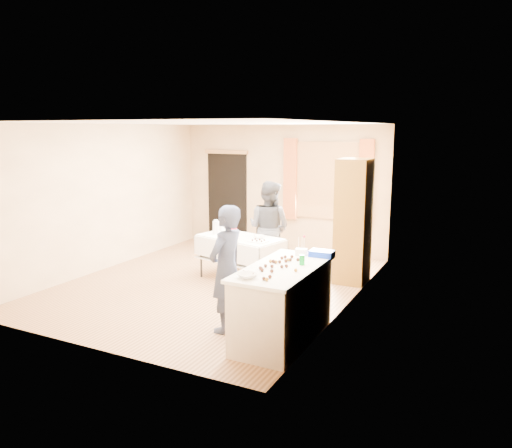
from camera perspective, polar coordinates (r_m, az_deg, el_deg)
The scene contains 29 objects.
floor at distance 8.31m, azimuth -4.81°, elevation -6.86°, with size 4.50×5.50×0.02m, color #9E7047.
ceiling at distance 7.92m, azimuth -5.11°, elevation 11.50°, with size 4.50×5.50×0.02m, color white.
wall_back at distance 10.45m, azimuth 2.98°, elevation 4.15°, with size 4.50×0.02×2.60m, color tan.
wall_front at distance 5.88m, azimuth -19.12°, elevation -1.66°, with size 4.50×0.02×2.60m, color tan.
wall_left at distance 9.39m, azimuth -16.83°, elevation 2.95°, with size 0.02×5.50×2.60m, color tan.
wall_right at distance 7.11m, azimuth 10.78°, elevation 0.84°, with size 0.02×5.50×2.60m, color tan.
window_frame at distance 10.03m, azimuth 8.16°, elevation 4.93°, with size 1.32×0.06×1.52m, color olive.
window_pane at distance 10.02m, azimuth 8.13°, elevation 4.93°, with size 1.20×0.02×1.40m, color white.
curtain_left at distance 10.26m, azimuth 3.92°, elevation 5.14°, with size 0.28×0.06×1.65m, color #A95227.
curtain_right at distance 9.77m, azimuth 12.42°, elevation 4.63°, with size 0.28×0.06×1.65m, color #A95227.
doorway at distance 11.04m, azimuth -3.30°, elevation 2.94°, with size 0.95×0.04×2.00m, color black.
door_lintel at distance 10.92m, azimuth -3.44°, elevation 8.23°, with size 1.05×0.06×0.08m, color olive.
cabinet at distance 8.31m, azimuth 11.06°, elevation 0.30°, with size 0.50×0.60×2.04m, color brown.
counter at distance 6.06m, azimuth 3.08°, elevation -9.03°, with size 0.76×1.61×0.91m.
party_table at distance 8.35m, azimuth -1.82°, elevation -3.49°, with size 1.57×1.05×0.75m.
chair at distance 9.28m, azimuth 1.31°, elevation -2.76°, with size 0.58×0.58×1.10m.
girl at distance 6.22m, azimuth -3.39°, elevation -5.14°, with size 0.44×0.62×1.60m, color #212841.
woman at distance 8.67m, azimuth 1.49°, elevation -0.44°, with size 0.85×0.70×1.64m, color black.
soda_can at distance 5.99m, azimuth 5.28°, elevation -4.12°, with size 0.07×0.07×0.12m, color #08771D.
mixing_bowl at distance 5.47m, azimuth -1.03°, elevation -5.92°, with size 0.28×0.28×0.05m, color white.
foam_block at distance 6.47m, azimuth 5.20°, elevation -3.17°, with size 0.15×0.10×0.08m, color white.
blue_basket at distance 6.41m, azimuth 7.53°, elevation -3.36°, with size 0.30×0.20×0.08m, color #0A2BBA.
pitcher at distance 8.50m, azimuth -4.59°, elevation -0.40°, with size 0.11×0.11×0.22m, color silver.
cup_red at distance 8.41m, azimuth -2.67°, elevation -0.86°, with size 0.19×0.19×0.12m, color #B91D32.
cup_rainbow at distance 8.20m, azimuth -2.70°, elevation -1.22°, with size 0.12×0.12×0.10m, color red.
small_bowl at distance 8.14m, azimuth 0.34°, elevation -1.47°, with size 0.20×0.20×0.05m, color white.
pastry_tray at distance 7.88m, azimuth 0.27°, elevation -2.02°, with size 0.28×0.20×0.02m, color white.
bottle at distance 8.78m, azimuth -3.99°, elevation -0.17°, with size 0.09×0.09×0.18m, color white.
cake_balls at distance 5.87m, azimuth 2.15°, elevation -4.80°, with size 0.53×1.06×0.04m.
Camera 1 is at (4.15, -6.75, 2.51)m, focal length 35.00 mm.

